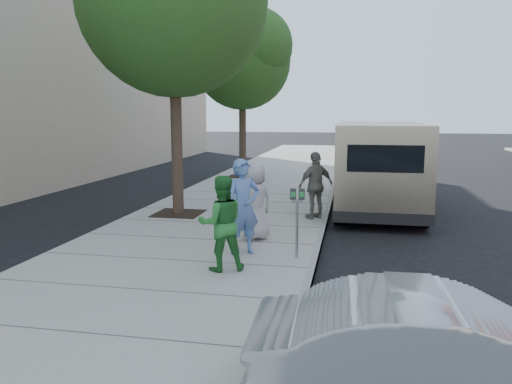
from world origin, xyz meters
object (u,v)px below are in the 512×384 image
at_px(tree_far, 243,56).
at_px(person_gray_shirt, 255,202).
at_px(van, 378,164).
at_px(sedan, 449,360).
at_px(person_officer, 243,207).
at_px(person_striped_polo, 316,185).
at_px(person_green_shirt, 221,223).
at_px(parking_meter, 297,208).

relative_size(tree_far, person_gray_shirt, 4.13).
bearing_deg(van, sedan, -88.91).
height_order(van, person_officer, van).
bearing_deg(tree_far, person_striped_polo, -65.31).
relative_size(sedan, person_gray_shirt, 2.25).
distance_m(van, person_green_shirt, 7.28).
relative_size(person_green_shirt, person_gray_shirt, 1.00).
xyz_separation_m(parking_meter, person_gray_shirt, (-0.98, 1.14, -0.12)).
distance_m(tree_far, person_striped_polo, 9.15).
height_order(van, person_gray_shirt, van).
height_order(tree_far, person_green_shirt, tree_far).
bearing_deg(tree_far, person_officer, -77.61).
bearing_deg(person_green_shirt, tree_far, -103.40).
xyz_separation_m(sedan, person_officer, (-2.81, 4.35, 0.44)).
bearing_deg(parking_meter, person_green_shirt, -148.81).
height_order(van, person_striped_polo, van).
xyz_separation_m(van, person_officer, (-2.63, -5.73, -0.26)).
xyz_separation_m(van, person_green_shirt, (-2.78, -6.72, -0.35)).
distance_m(van, person_officer, 6.31).
bearing_deg(person_gray_shirt, person_striped_polo, -159.05).
distance_m(tree_far, person_green_shirt, 12.71).
relative_size(van, person_green_shirt, 4.18).
distance_m(sedan, person_officer, 5.20).
xyz_separation_m(sedan, person_gray_shirt, (-2.80, 5.43, 0.35)).
distance_m(van, sedan, 10.11).
relative_size(parking_meter, van, 0.19).
bearing_deg(sedan, person_gray_shirt, 24.98).
relative_size(parking_meter, sedan, 0.35).
xyz_separation_m(person_green_shirt, person_striped_polo, (1.21, 4.36, 0.03)).
bearing_deg(person_officer, tree_far, 66.79).
height_order(van, sedan, van).
relative_size(tree_far, sedan, 1.84).
distance_m(van, person_gray_shirt, 5.36).
xyz_separation_m(van, person_striped_polo, (-1.57, -2.36, -0.32)).
bearing_deg(parking_meter, van, 66.35).
relative_size(tree_far, person_striped_polo, 3.95).
distance_m(tree_far, person_officer, 11.79).
bearing_deg(person_green_shirt, sedan, 107.19).
bearing_deg(person_officer, person_striped_polo, 36.88).
height_order(van, person_green_shirt, van).
height_order(tree_far, parking_meter, tree_far).
bearing_deg(person_green_shirt, person_gray_shirt, -118.41).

